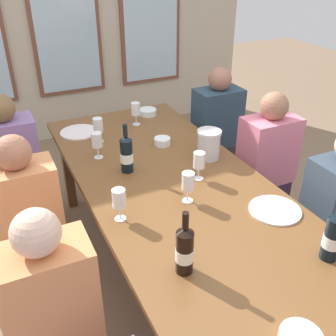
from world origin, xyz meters
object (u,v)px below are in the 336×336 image
(white_plate_0, at_px, (79,132))
(wine_glass_5, at_px, (188,182))
(tasting_bowl_1, at_px, (148,112))
(wine_bottle_2, at_px, (127,154))
(seated_person_2, at_px, (55,322))
(wine_bottle_0, at_px, (333,237))
(seated_person_1, at_px, (265,170))
(seated_person_5, at_px, (216,135))
(tasting_bowl_0, at_px, (162,141))
(dining_table, at_px, (184,201))
(white_plate_1, at_px, (275,210))
(seated_person_3, at_px, (334,220))
(metal_pitcher, at_px, (209,144))
(wine_glass_7, at_px, (98,126))
(seated_person_0, at_px, (29,228))
(wine_bottle_1, at_px, (185,250))
(wine_glass_0, at_px, (136,110))
(seated_person_4, at_px, (15,173))
(wine_glass_1, at_px, (199,161))
(wine_glass_6, at_px, (119,199))

(white_plate_0, height_order, wine_glass_5, wine_glass_5)
(white_plate_0, distance_m, tasting_bowl_1, 0.60)
(wine_bottle_2, distance_m, seated_person_2, 1.02)
(wine_glass_5, bearing_deg, seated_person_2, -159.75)
(wine_bottle_0, relative_size, seated_person_1, 0.28)
(seated_person_5, bearing_deg, wine_glass_5, -128.80)
(tasting_bowl_0, height_order, seated_person_5, seated_person_5)
(wine_bottle_2, relative_size, tasting_bowl_0, 2.74)
(white_plate_0, bearing_deg, wine_bottle_2, -79.77)
(dining_table, height_order, white_plate_1, white_plate_1)
(seated_person_1, xyz_separation_m, seated_person_3, (0.00, -0.65, 0.00))
(white_plate_1, distance_m, metal_pitcher, 0.66)
(white_plate_1, xyz_separation_m, wine_bottle_0, (-0.02, -0.38, 0.11))
(white_plate_1, bearing_deg, wine_glass_7, 115.87)
(wine_glass_5, relative_size, seated_person_2, 0.16)
(seated_person_3, height_order, seated_person_5, same)
(seated_person_0, distance_m, seated_person_1, 1.64)
(wine_bottle_2, bearing_deg, wine_glass_7, 93.95)
(tasting_bowl_1, xyz_separation_m, seated_person_0, (-1.09, -0.81, -0.24))
(wine_bottle_0, bearing_deg, wine_glass_5, 118.16)
(wine_bottle_2, height_order, seated_person_5, seated_person_5)
(metal_pitcher, bearing_deg, seated_person_3, -53.32)
(dining_table, distance_m, seated_person_2, 0.92)
(metal_pitcher, xyz_separation_m, wine_bottle_1, (-0.61, -0.83, 0.02))
(wine_glass_0, distance_m, seated_person_5, 0.78)
(white_plate_0, relative_size, seated_person_2, 0.25)
(wine_bottle_2, bearing_deg, seated_person_4, 132.78)
(tasting_bowl_1, distance_m, seated_person_2, 1.89)
(seated_person_5, bearing_deg, wine_glass_0, 176.64)
(wine_glass_1, height_order, seated_person_1, seated_person_1)
(dining_table, relative_size, metal_pitcher, 14.04)
(seated_person_5, bearing_deg, wine_glass_7, -172.99)
(white_plate_1, distance_m, wine_bottle_0, 0.40)
(wine_bottle_0, bearing_deg, white_plate_1, 87.60)
(seated_person_1, bearing_deg, seated_person_0, 178.51)
(seated_person_1, distance_m, seated_person_2, 1.77)
(seated_person_3, bearing_deg, white_plate_1, -180.00)
(white_plate_1, distance_m, seated_person_5, 1.42)
(seated_person_5, bearing_deg, wine_glass_1, -127.81)
(dining_table, height_order, wine_bottle_0, wine_bottle_0)
(seated_person_3, bearing_deg, wine_glass_7, 131.46)
(metal_pitcher, relative_size, seated_person_5, 0.17)
(wine_bottle_0, relative_size, wine_bottle_2, 1.01)
(wine_bottle_2, height_order, seated_person_1, seated_person_1)
(wine_glass_5, bearing_deg, white_plate_0, 105.04)
(white_plate_1, bearing_deg, wine_glass_6, 159.50)
(dining_table, height_order, white_plate_0, white_plate_0)
(tasting_bowl_0, bearing_deg, wine_glass_5, -103.67)
(white_plate_0, bearing_deg, seated_person_4, -178.26)
(metal_pitcher, distance_m, seated_person_2, 1.37)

